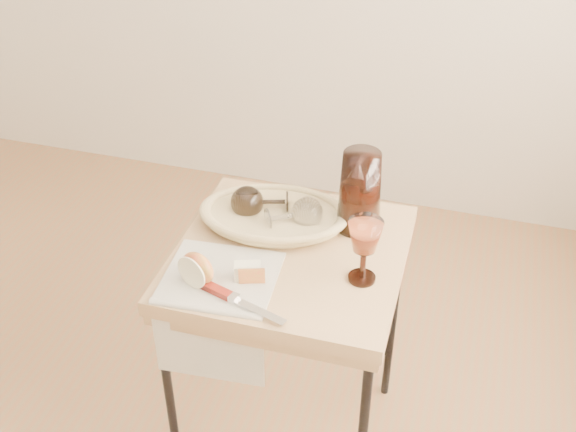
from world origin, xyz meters
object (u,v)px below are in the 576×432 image
(tea_towel, at_px, (221,277))
(goblet_lying_a, at_px, (264,202))
(bread_basket, at_px, (274,218))
(pitcher, at_px, (360,191))
(table_knife, at_px, (237,299))
(side_table, at_px, (290,352))
(apple_half, at_px, (198,268))
(wine_goblet, at_px, (364,251))
(goblet_lying_b, at_px, (291,215))

(tea_towel, xyz_separation_m, goblet_lying_a, (0.02, 0.26, 0.05))
(bread_basket, xyz_separation_m, pitcher, (0.21, 0.05, 0.09))
(pitcher, xyz_separation_m, table_knife, (-0.20, -0.38, -0.10))
(side_table, height_order, pitcher, pitcher)
(pitcher, relative_size, apple_half, 2.91)
(tea_towel, distance_m, apple_half, 0.07)
(tea_towel, distance_m, table_knife, 0.11)
(table_knife, bearing_deg, wine_goblet, 51.15)
(pitcher, relative_size, wine_goblet, 1.54)
(side_table, xyz_separation_m, goblet_lying_a, (-0.10, 0.11, 0.42))
(bread_basket, height_order, pitcher, pitcher)
(goblet_lying_b, height_order, table_knife, goblet_lying_b)
(pitcher, bearing_deg, table_knife, -119.26)
(bread_basket, height_order, goblet_lying_a, goblet_lying_a)
(side_table, distance_m, apple_half, 0.48)
(goblet_lying_a, relative_size, pitcher, 0.55)
(tea_towel, bearing_deg, table_knife, -52.65)
(bread_basket, xyz_separation_m, apple_half, (-0.10, -0.28, 0.02))
(pitcher, bearing_deg, apple_half, -134.34)
(bread_basket, bearing_deg, apple_half, -118.12)
(goblet_lying_a, distance_m, pitcher, 0.25)
(side_table, relative_size, pitcher, 2.76)
(goblet_lying_b, xyz_separation_m, pitcher, (0.16, 0.08, 0.06))
(bread_basket, bearing_deg, pitcher, 5.42)
(side_table, xyz_separation_m, tea_towel, (-0.13, -0.15, 0.36))
(tea_towel, relative_size, table_knife, 1.12)
(side_table, bearing_deg, table_knife, -104.73)
(goblet_lying_b, bearing_deg, tea_towel, -148.72)
(side_table, height_order, bread_basket, bread_basket)
(tea_towel, height_order, table_knife, table_knife)
(table_knife, bearing_deg, side_table, 92.76)
(tea_towel, relative_size, goblet_lying_a, 1.87)
(goblet_lying_a, xyz_separation_m, pitcher, (0.24, 0.04, 0.05))
(table_knife, bearing_deg, goblet_lying_b, 100.39)
(tea_towel, bearing_deg, goblet_lying_a, 80.16)
(pitcher, bearing_deg, tea_towel, -133.43)
(side_table, relative_size, goblet_lying_a, 5.06)
(goblet_lying_a, distance_m, apple_half, 0.30)
(wine_goblet, bearing_deg, goblet_lying_a, 150.56)
(goblet_lying_a, xyz_separation_m, table_knife, (0.04, -0.34, -0.04))
(goblet_lying_b, bearing_deg, apple_half, -152.97)
(goblet_lying_a, bearing_deg, side_table, 115.11)
(goblet_lying_b, distance_m, table_knife, 0.31)
(bread_basket, xyz_separation_m, goblet_lying_b, (0.05, -0.02, 0.03))
(goblet_lying_b, distance_m, pitcher, 0.19)
(goblet_lying_a, height_order, wine_goblet, wine_goblet)
(goblet_lying_a, relative_size, wine_goblet, 0.84)
(tea_towel, xyz_separation_m, goblet_lying_b, (0.11, 0.22, 0.05))
(tea_towel, xyz_separation_m, wine_goblet, (0.32, 0.09, 0.08))
(side_table, xyz_separation_m, goblet_lying_b, (-0.02, 0.08, 0.41))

